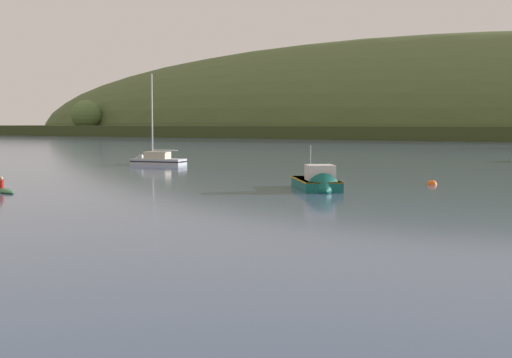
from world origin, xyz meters
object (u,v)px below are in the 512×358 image
(canoe_with_paddler, at_px, (2,190))
(mooring_buoy_midchannel, at_px, (432,185))
(sailboat_near_mooring, at_px, (153,162))
(fishing_boat_moored, at_px, (318,185))

(canoe_with_paddler, height_order, mooring_buoy_midchannel, canoe_with_paddler)
(canoe_with_paddler, xyz_separation_m, mooring_buoy_midchannel, (21.53, 16.63, -0.10))
(canoe_with_paddler, bearing_deg, mooring_buoy_midchannel, 63.26)
(canoe_with_paddler, relative_size, mooring_buoy_midchannel, 5.56)
(sailboat_near_mooring, distance_m, mooring_buoy_midchannel, 31.31)
(sailboat_near_mooring, relative_size, mooring_buoy_midchannel, 13.43)
(sailboat_near_mooring, relative_size, fishing_boat_moored, 1.65)
(sailboat_near_mooring, xyz_separation_m, fishing_boat_moored, (24.55, -16.78, 0.03))
(sailboat_near_mooring, xyz_separation_m, canoe_with_paddler, (8.23, -26.34, -0.18))
(sailboat_near_mooring, bearing_deg, canoe_with_paddler, 101.21)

